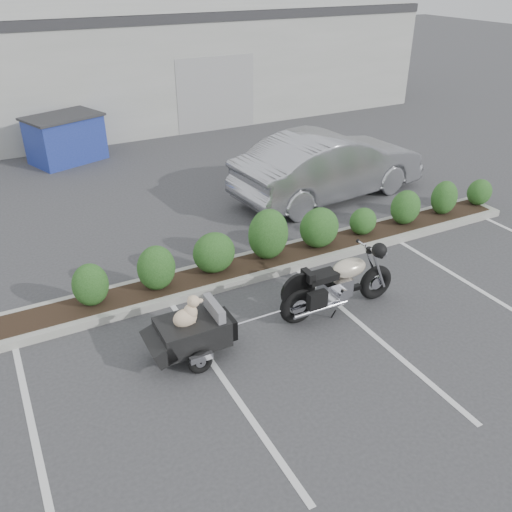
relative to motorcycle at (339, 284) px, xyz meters
name	(u,v)px	position (x,y,z in m)	size (l,w,h in m)	color
ground	(291,333)	(-1.09, -0.20, -0.54)	(90.00, 90.00, 0.00)	#38383A
planter_kerb	(278,260)	(-0.09, 2.00, -0.47)	(12.00, 1.00, 0.15)	#9E9E93
building	(72,62)	(-1.09, 16.80, 1.46)	(26.00, 10.00, 4.00)	#9EA099
motorcycle	(339,284)	(0.00, 0.00, 0.00)	(2.36, 0.79, 1.36)	black
pet_trailer	(191,331)	(-2.79, 0.02, -0.07)	(1.87, 1.04, 1.12)	black
sedan	(329,165)	(2.88, 4.53, 0.32)	(1.83, 5.24, 1.73)	#A4A5AB
dumpster	(65,138)	(-2.67, 10.73, 0.18)	(2.54, 2.13, 1.42)	navy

